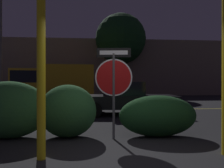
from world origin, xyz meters
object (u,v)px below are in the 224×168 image
at_px(stop_sign, 114,77).
at_px(delivery_truck, 52,81).
at_px(hedge_bush_3, 158,116).
at_px(tree_0, 121,39).
at_px(street_lamp, 1,33).
at_px(yellow_pole_left, 41,70).
at_px(hedge_bush_2, 68,111).
at_px(hedge_bush_1, 8,110).
at_px(passing_car_2, 125,98).

xyz_separation_m(stop_sign, delivery_truck, (-3.76, 12.60, 0.06)).
relative_size(hedge_bush_3, tree_0, 0.23).
bearing_deg(street_lamp, yellow_pole_left, -65.35).
relative_size(stop_sign, delivery_truck, 0.34).
bearing_deg(delivery_truck, street_lamp, 95.78).
bearing_deg(hedge_bush_2, stop_sign, -13.18).
bearing_deg(stop_sign, hedge_bush_2, 173.29).
height_order(stop_sign, tree_0, tree_0).
height_order(hedge_bush_1, hedge_bush_3, hedge_bush_1).
bearing_deg(street_lamp, stop_sign, -58.04).
xyz_separation_m(hedge_bush_2, tree_0, (3.43, 17.03, 5.28)).
relative_size(passing_car_2, delivery_truck, 0.68).
bearing_deg(street_lamp, tree_0, 28.38).
height_order(delivery_truck, street_lamp, street_lamp).
height_order(yellow_pole_left, delivery_truck, yellow_pole_left).
bearing_deg(hedge_bush_3, hedge_bush_2, 177.47).
relative_size(hedge_bush_2, hedge_bush_3, 0.71).
xyz_separation_m(stop_sign, yellow_pole_left, (-1.40, -1.27, 0.08)).
xyz_separation_m(stop_sign, street_lamp, (-7.49, 12.00, 3.68)).
relative_size(hedge_bush_1, delivery_truck, 0.30).
bearing_deg(hedge_bush_3, passing_car_2, 93.65).
xyz_separation_m(yellow_pole_left, hedge_bush_1, (-1.14, 1.55, -0.87)).
bearing_deg(hedge_bush_3, yellow_pole_left, -150.48).
bearing_deg(street_lamp, delivery_truck, 9.16).
xyz_separation_m(hedge_bush_2, hedge_bush_3, (2.24, -0.10, -0.13)).
height_order(hedge_bush_1, passing_car_2, passing_car_2).
bearing_deg(passing_car_2, yellow_pole_left, -19.26).
relative_size(hedge_bush_3, street_lamp, 0.23).
bearing_deg(tree_0, stop_sign, -97.63).
distance_m(hedge_bush_1, hedge_bush_3, 3.67).
bearing_deg(passing_car_2, delivery_truck, -147.67).
bearing_deg(street_lamp, passing_car_2, -43.32).
bearing_deg(delivery_truck, yellow_pole_left, -173.70).
bearing_deg(street_lamp, hedge_bush_1, -67.10).
bearing_deg(yellow_pole_left, hedge_bush_3, 29.52).
xyz_separation_m(hedge_bush_2, street_lamp, (-6.38, 11.74, 4.52)).
bearing_deg(tree_0, delivery_truck, -142.33).
bearing_deg(hedge_bush_1, stop_sign, -6.40).
height_order(passing_car_2, street_lamp, street_lamp).
distance_m(yellow_pole_left, hedge_bush_2, 1.81).
height_order(stop_sign, yellow_pole_left, yellow_pole_left).
height_order(hedge_bush_3, delivery_truck, delivery_truck).
distance_m(hedge_bush_1, delivery_truck, 12.41).
distance_m(hedge_bush_2, hedge_bush_3, 2.25).
height_order(passing_car_2, delivery_truck, delivery_truck).
xyz_separation_m(hedge_bush_3, delivery_truck, (-4.89, 12.44, 1.03)).
height_order(yellow_pole_left, hedge_bush_1, yellow_pole_left).
bearing_deg(hedge_bush_3, stop_sign, -171.91).
xyz_separation_m(street_lamp, tree_0, (9.80, 5.29, 0.76)).
bearing_deg(delivery_truck, passing_car_2, -154.72).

